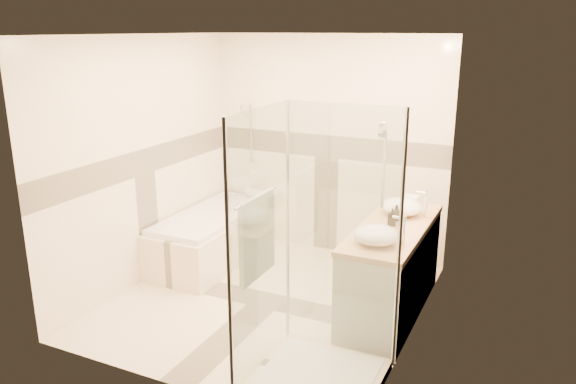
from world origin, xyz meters
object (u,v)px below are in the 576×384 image
at_px(shower_enclosure, 307,317).
at_px(vessel_sink_far, 376,235).
at_px(amenity_bottle_b, 396,213).
at_px(bathtub, 214,234).
at_px(amenity_bottle_a, 392,217).
at_px(vessel_sink_near, 402,206).
at_px(vanity, 391,269).

xyz_separation_m(shower_enclosure, vessel_sink_far, (0.27, 0.79, 0.42)).
bearing_deg(shower_enclosure, amenity_bottle_b, 79.17).
height_order(bathtub, vessel_sink_far, vessel_sink_far).
xyz_separation_m(bathtub, vessel_sink_far, (2.13, -0.83, 0.62)).
distance_m(shower_enclosure, amenity_bottle_b, 1.51).
bearing_deg(amenity_bottle_b, amenity_bottle_a, -90.00).
height_order(shower_enclosure, amenity_bottle_a, shower_enclosure).
xyz_separation_m(bathtub, vessel_sink_near, (2.13, -0.01, 0.62)).
height_order(bathtub, vessel_sink_near, vessel_sink_near).
xyz_separation_m(vessel_sink_far, amenity_bottle_a, (0.00, 0.49, 0.01)).
height_order(vanity, amenity_bottle_a, amenity_bottle_a).
relative_size(bathtub, vessel_sink_near, 4.32).
relative_size(vessel_sink_near, amenity_bottle_a, 2.43).
bearing_deg(amenity_bottle_a, vessel_sink_far, -90.00).
height_order(bathtub, amenity_bottle_b, amenity_bottle_b).
bearing_deg(vessel_sink_far, amenity_bottle_a, 90.00).
xyz_separation_m(shower_enclosure, amenity_bottle_b, (0.27, 1.43, 0.42)).
xyz_separation_m(shower_enclosure, amenity_bottle_a, (0.27, 1.27, 0.43)).
xyz_separation_m(bathtub, amenity_bottle_b, (2.13, -0.19, 0.62)).
bearing_deg(vessel_sink_near, bathtub, 179.87).
distance_m(vanity, shower_enclosure, 1.31).
relative_size(vessel_sink_far, amenity_bottle_b, 2.56).
height_order(vessel_sink_far, amenity_bottle_a, amenity_bottle_a).
distance_m(vanity, vessel_sink_near, 0.61).
distance_m(shower_enclosure, vessel_sink_near, 1.69).
bearing_deg(amenity_bottle_a, bathtub, 170.75).
relative_size(vanity, vessel_sink_far, 4.31).
relative_size(vessel_sink_near, vessel_sink_far, 1.05).
bearing_deg(amenity_bottle_a, vanity, -8.40).
xyz_separation_m(vanity, vessel_sink_near, (-0.02, 0.34, 0.50)).
bearing_deg(shower_enclosure, amenity_bottle_a, 77.91).
bearing_deg(vanity, shower_enclosure, -102.97).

